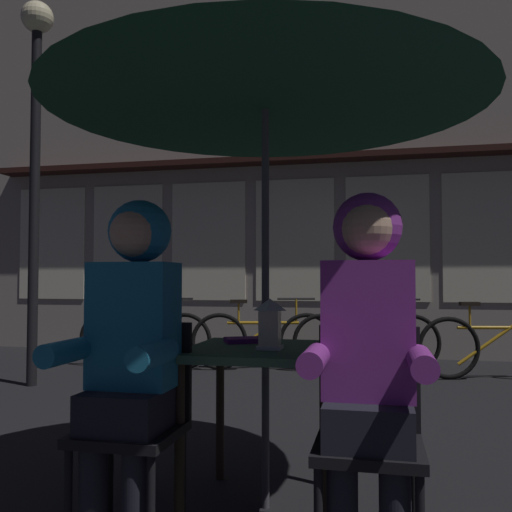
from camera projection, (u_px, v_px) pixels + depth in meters
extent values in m
plane|color=black|center=(266.00, 508.00, 2.58)|extent=(60.00, 60.00, 0.00)
cube|color=#42664C|center=(265.00, 351.00, 2.60)|extent=(0.72, 0.72, 0.04)
cylinder|color=#2D2319|center=(179.00, 446.00, 2.35)|extent=(0.04, 0.04, 0.70)
cylinder|color=#2D2319|center=(326.00, 456.00, 2.22)|extent=(0.04, 0.04, 0.70)
cylinder|color=#2D2319|center=(220.00, 412.00, 2.96)|extent=(0.04, 0.04, 0.70)
cylinder|color=#2D2319|center=(337.00, 418.00, 2.83)|extent=(0.04, 0.04, 0.70)
cylinder|color=#4C4C51|center=(265.00, 265.00, 2.62)|extent=(0.04, 0.04, 2.25)
cone|color=#19472D|center=(265.00, 70.00, 2.66)|extent=(2.10, 2.10, 0.38)
sphere|color=#4C4C51|center=(265.00, 25.00, 2.67)|extent=(0.06, 0.06, 0.06)
cube|color=white|center=(270.00, 347.00, 2.53)|extent=(0.11, 0.11, 0.02)
cube|color=white|center=(270.00, 328.00, 2.54)|extent=(0.09, 0.09, 0.16)
pyramid|color=white|center=(270.00, 304.00, 2.54)|extent=(0.11, 0.11, 0.06)
cube|color=black|center=(129.00, 433.00, 2.27)|extent=(0.40, 0.40, 0.04)
cylinder|color=black|center=(151.00, 510.00, 2.05)|extent=(0.03, 0.03, 0.41)
cylinder|color=black|center=(68.00, 502.00, 2.13)|extent=(0.03, 0.03, 0.41)
cylinder|color=black|center=(182.00, 478.00, 2.39)|extent=(0.03, 0.03, 0.41)
cylinder|color=black|center=(110.00, 472.00, 2.46)|extent=(0.03, 0.03, 0.41)
cube|color=black|center=(148.00, 369.00, 2.46)|extent=(0.40, 0.03, 0.42)
cube|color=black|center=(369.00, 449.00, 2.06)|extent=(0.40, 0.40, 0.04)
cylinder|color=black|center=(414.00, 497.00, 2.18)|extent=(0.03, 0.03, 0.41)
cylinder|color=black|center=(327.00, 490.00, 2.25)|extent=(0.03, 0.03, 0.41)
cube|color=black|center=(369.00, 378.00, 2.25)|extent=(0.40, 0.03, 0.42)
cylinder|color=black|center=(136.00, 498.00, 2.12)|extent=(0.11, 0.11, 0.45)
cylinder|color=black|center=(93.00, 494.00, 2.15)|extent=(0.11, 0.11, 0.45)
cube|color=black|center=(129.00, 409.00, 2.27)|extent=(0.32, 0.36, 0.16)
cube|color=teal|center=(134.00, 325.00, 2.32)|extent=(0.34, 0.22, 0.52)
cylinder|color=teal|center=(154.00, 354.00, 2.07)|extent=(0.09, 0.30, 0.09)
cylinder|color=teal|center=(66.00, 352.00, 2.14)|extent=(0.09, 0.30, 0.09)
sphere|color=tan|center=(135.00, 233.00, 2.34)|extent=(0.21, 0.21, 0.21)
sphere|color=teal|center=(140.00, 231.00, 2.39)|extent=(0.27, 0.27, 0.27)
cube|color=black|center=(368.00, 422.00, 2.06)|extent=(0.32, 0.36, 0.16)
cube|color=purple|center=(368.00, 329.00, 2.12)|extent=(0.34, 0.22, 0.52)
cylinder|color=purple|center=(422.00, 363.00, 1.86)|extent=(0.09, 0.30, 0.09)
cylinder|color=purple|center=(314.00, 360.00, 1.94)|extent=(0.09, 0.30, 0.09)
sphere|color=tan|center=(367.00, 228.00, 2.13)|extent=(0.21, 0.21, 0.21)
sphere|color=purple|center=(367.00, 227.00, 2.18)|extent=(0.27, 0.27, 0.27)
cube|color=#9E9389|center=(297.00, 139.00, 8.10)|extent=(10.00, 0.60, 6.20)
cube|color=#EAE5C6|center=(52.00, 243.00, 8.55)|extent=(1.10, 0.02, 1.70)
cube|color=#EAE5C6|center=(128.00, 242.00, 8.28)|extent=(1.10, 0.02, 1.70)
cube|color=#EAE5C6|center=(208.00, 241.00, 8.01)|extent=(1.10, 0.02, 1.70)
cube|color=#EAE5C6|center=(295.00, 240.00, 7.74)|extent=(1.10, 0.02, 1.70)
cube|color=#EAE5C6|center=(387.00, 238.00, 7.47)|extent=(1.10, 0.02, 1.70)
cube|color=#EAE5C6|center=(487.00, 237.00, 7.20)|extent=(1.10, 0.02, 1.70)
cube|color=#331914|center=(293.00, 160.00, 7.65)|extent=(9.00, 0.36, 0.08)
cylinder|color=black|center=(34.00, 205.00, 5.57)|extent=(0.10, 0.10, 3.60)
sphere|color=#F9EAB7|center=(37.00, 17.00, 5.65)|extent=(0.32, 0.32, 0.32)
torus|color=black|center=(185.00, 341.00, 6.51)|extent=(0.66, 0.06, 0.66)
torus|color=black|center=(105.00, 339.00, 6.72)|extent=(0.66, 0.06, 0.66)
cylinder|color=#1E4C93|center=(144.00, 322.00, 6.62)|extent=(0.84, 0.04, 0.04)
cylinder|color=#1E4C93|center=(134.00, 337.00, 6.64)|extent=(0.61, 0.04, 0.44)
cylinder|color=#1E4C93|center=(122.00, 311.00, 6.68)|extent=(0.02, 0.02, 0.24)
cube|color=black|center=(122.00, 301.00, 6.69)|extent=(0.20, 0.08, 0.04)
cylinder|color=#1E4C93|center=(175.00, 310.00, 6.55)|extent=(0.02, 0.02, 0.28)
cylinder|color=black|center=(175.00, 299.00, 6.55)|extent=(0.44, 0.03, 0.02)
torus|color=black|center=(307.00, 341.00, 6.47)|extent=(0.65, 0.20, 0.66)
torus|color=black|center=(219.00, 341.00, 6.46)|extent=(0.65, 0.20, 0.66)
cylinder|color=#B78419|center=(263.00, 323.00, 6.47)|extent=(0.82, 0.23, 0.04)
cylinder|color=#B78419|center=(253.00, 338.00, 6.46)|extent=(0.60, 0.17, 0.44)
cylinder|color=#B78419|center=(239.00, 313.00, 6.47)|extent=(0.02, 0.02, 0.24)
cube|color=black|center=(239.00, 301.00, 6.48)|extent=(0.21, 0.12, 0.04)
cylinder|color=#B78419|center=(296.00, 311.00, 6.48)|extent=(0.02, 0.02, 0.28)
cylinder|color=black|center=(296.00, 299.00, 6.49)|extent=(0.43, 0.12, 0.02)
torus|color=black|center=(412.00, 343.00, 6.28)|extent=(0.66, 0.15, 0.66)
torus|color=black|center=(321.00, 343.00, 6.34)|extent=(0.66, 0.15, 0.66)
cylinder|color=#B78419|center=(366.00, 324.00, 6.32)|extent=(0.83, 0.17, 0.04)
cylinder|color=#B78419|center=(355.00, 340.00, 6.32)|extent=(0.60, 0.13, 0.44)
cylinder|color=#B78419|center=(341.00, 313.00, 6.34)|extent=(0.02, 0.02, 0.24)
cube|color=black|center=(341.00, 302.00, 6.34)|extent=(0.21, 0.11, 0.04)
cylinder|color=#B78419|center=(401.00, 312.00, 6.30)|extent=(0.02, 0.02, 0.28)
cylinder|color=black|center=(400.00, 299.00, 6.30)|extent=(0.44, 0.09, 0.02)
torus|color=black|center=(449.00, 348.00, 5.85)|extent=(0.66, 0.17, 0.66)
cylinder|color=#B78419|center=(497.00, 328.00, 5.84)|extent=(0.83, 0.19, 0.04)
cylinder|color=#B78419|center=(486.00, 345.00, 5.84)|extent=(0.60, 0.15, 0.44)
cylinder|color=#B78419|center=(470.00, 316.00, 5.85)|extent=(0.02, 0.02, 0.24)
cube|color=black|center=(470.00, 304.00, 5.86)|extent=(0.21, 0.12, 0.04)
cube|color=#661E7A|center=(245.00, 340.00, 2.80)|extent=(0.24, 0.21, 0.02)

